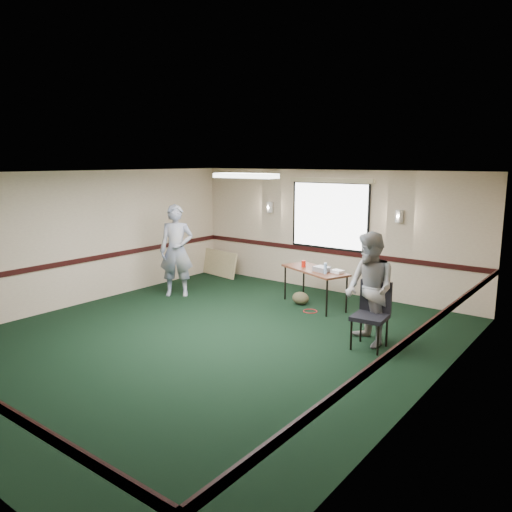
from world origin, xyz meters
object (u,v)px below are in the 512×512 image
Objects in this scene: folding_table at (315,272)px; person_left at (177,251)px; conference_chair at (372,309)px; projector at (322,269)px; person_right at (370,289)px.

person_left is at bearing -136.35° from folding_table.
projector is at bearing 136.33° from conference_chair.
person_right is at bearing -14.97° from folding_table.
conference_chair reaches higher than projector.
folding_table is at bearing 179.67° from person_right.
person_left is (-2.99, -1.02, 0.19)m from projector.
folding_table is 0.82× the size of person_left.
person_right is at bearing -40.11° from person_left.
person_right is (4.57, -0.22, -0.09)m from person_left.
person_right reaches higher than projector.
person_left is 1.10× the size of person_right.
conference_chair is at bearing -14.86° from folding_table.
person_right is (-0.09, 0.06, 0.30)m from conference_chair.
projector is 3.17m from person_left.
projector is 0.28× the size of conference_chair.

